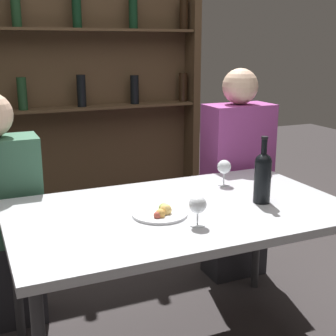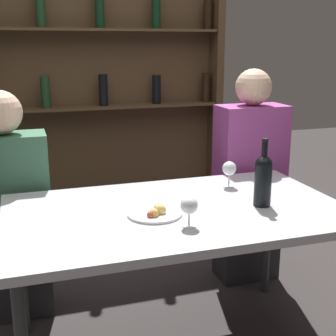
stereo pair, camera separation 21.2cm
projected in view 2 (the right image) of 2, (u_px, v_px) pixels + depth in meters
dining_table at (177, 220)px, 2.06m from camera, size 1.48×0.87×0.72m
wine_rack_wall at (101, 72)px, 3.59m from camera, size 1.93×0.21×2.36m
wine_bottle at (263, 178)px, 2.05m from camera, size 0.08×0.08×0.30m
wine_glass_0 at (189, 206)px, 1.82m from camera, size 0.07×0.07×0.12m
wine_glass_1 at (229, 169)px, 2.33m from camera, size 0.07×0.07×0.13m
food_plate_0 at (156, 213)px, 1.96m from camera, size 0.23×0.23×0.05m
seated_person_left at (9, 214)px, 2.42m from camera, size 0.42×0.22×1.21m
seated_person_right at (249, 183)px, 2.81m from camera, size 0.40×0.22×1.29m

